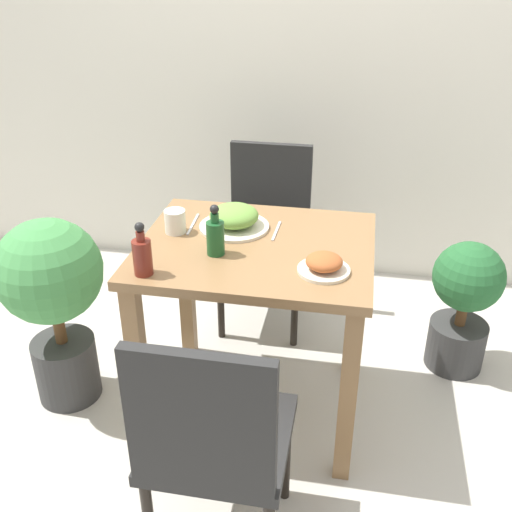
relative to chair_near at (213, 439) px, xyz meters
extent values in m
plane|color=#B7B2A8|center=(-0.01, 0.70, -0.50)|extent=(16.00, 16.00, 0.00)
cube|color=beige|center=(-0.01, 1.97, 0.80)|extent=(8.00, 0.05, 2.60)
cube|color=olive|center=(-0.01, 0.70, 0.25)|extent=(0.86, 0.71, 0.04)
cube|color=olive|center=(-0.38, 0.40, -0.13)|extent=(0.06, 0.06, 0.73)
cube|color=olive|center=(0.37, 0.40, -0.13)|extent=(0.06, 0.06, 0.73)
cube|color=olive|center=(-0.38, 1.01, -0.13)|extent=(0.06, 0.06, 0.73)
cube|color=olive|center=(0.37, 1.01, -0.13)|extent=(0.06, 0.06, 0.73)
cube|color=black|center=(0.00, 0.08, -0.07)|extent=(0.42, 0.42, 0.04)
cube|color=black|center=(0.00, -0.11, 0.17)|extent=(0.40, 0.04, 0.44)
cylinder|color=black|center=(0.18, 0.26, -0.30)|extent=(0.03, 0.03, 0.41)
cylinder|color=black|center=(-0.18, 0.26, -0.30)|extent=(0.03, 0.03, 0.41)
cube|color=black|center=(-0.08, 1.34, -0.07)|extent=(0.42, 0.42, 0.04)
cube|color=black|center=(-0.08, 1.53, 0.17)|extent=(0.40, 0.04, 0.44)
cylinder|color=black|center=(-0.26, 1.16, -0.30)|extent=(0.03, 0.03, 0.41)
cylinder|color=black|center=(0.10, 1.16, -0.30)|extent=(0.03, 0.03, 0.41)
cylinder|color=black|center=(-0.26, 1.52, -0.30)|extent=(0.03, 0.03, 0.41)
cylinder|color=black|center=(0.10, 1.52, -0.30)|extent=(0.03, 0.03, 0.41)
cylinder|color=beige|center=(-0.11, 0.82, 0.28)|extent=(0.27, 0.27, 0.01)
ellipsoid|color=olive|center=(-0.11, 0.82, 0.32)|extent=(0.19, 0.19, 0.08)
cylinder|color=beige|center=(0.25, 0.54, 0.28)|extent=(0.18, 0.18, 0.01)
ellipsoid|color=#A35128|center=(0.25, 0.54, 0.31)|extent=(0.12, 0.12, 0.05)
cylinder|color=silver|center=(-0.32, 0.75, 0.32)|extent=(0.08, 0.08, 0.09)
cylinder|color=maroon|center=(-0.33, 0.42, 0.33)|extent=(0.06, 0.06, 0.12)
cylinder|color=maroon|center=(-0.33, 0.42, 0.41)|extent=(0.03, 0.03, 0.03)
sphere|color=black|center=(-0.33, 0.42, 0.44)|extent=(0.03, 0.03, 0.03)
cylinder|color=#194C23|center=(-0.13, 0.60, 0.33)|extent=(0.06, 0.06, 0.12)
cylinder|color=#194C23|center=(-0.13, 0.60, 0.41)|extent=(0.03, 0.03, 0.03)
sphere|color=black|center=(-0.13, 0.60, 0.44)|extent=(0.03, 0.03, 0.03)
cube|color=silver|center=(-0.28, 0.82, 0.27)|extent=(0.02, 0.19, 0.00)
cube|color=silver|center=(0.05, 0.82, 0.27)|extent=(0.01, 0.17, 0.00)
cylinder|color=#333333|center=(-0.81, 0.63, -0.36)|extent=(0.26, 0.26, 0.28)
cylinder|color=brown|center=(-0.81, 0.63, -0.16)|extent=(0.05, 0.05, 0.13)
sphere|color=#428947|center=(-0.81, 0.63, 0.12)|extent=(0.42, 0.42, 0.42)
cylinder|color=#333333|center=(0.84, 1.14, -0.39)|extent=(0.26, 0.26, 0.22)
cylinder|color=brown|center=(0.84, 1.14, -0.23)|extent=(0.05, 0.05, 0.09)
sphere|color=#235B2D|center=(0.84, 1.14, -0.03)|extent=(0.31, 0.31, 0.31)
camera|label=1|loc=(0.35, -1.21, 1.27)|focal=42.00mm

